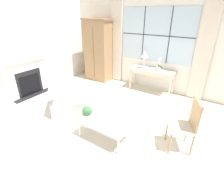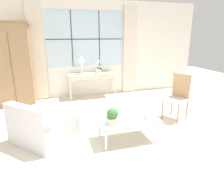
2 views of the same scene
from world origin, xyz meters
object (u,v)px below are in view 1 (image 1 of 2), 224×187
console_table (152,72)px  armchair_upholstered (68,101)px  fireplace (26,73)px  potted_orchid (159,65)px  pillar_candle (116,126)px  armoire (98,51)px  table_lamp (145,56)px  side_chair_wooden (187,123)px  coffee_table (104,123)px  potted_plant_small (88,113)px

console_table → armchair_upholstered: bearing=-120.0°
armchair_upholstered → fireplace: bearing=-178.9°
potted_orchid → pillar_candle: bearing=-84.4°
armoire → armchair_upholstered: armoire is taller
fireplace → table_lamp: 3.60m
potted_orchid → side_chair_wooden: potted_orchid is taller
armoire → console_table: (2.06, 0.04, -0.44)m
potted_orchid → coffee_table: size_ratio=0.38×
armchair_upholstered → potted_plant_small: armchair_upholstered is taller
console_table → table_lamp: bearing=-179.4°
armoire → console_table: 2.11m
side_chair_wooden → armoire: bearing=150.1°
fireplace → pillar_candle: bearing=-7.2°
armoire → side_chair_wooden: (3.59, -2.07, -0.51)m
potted_orchid → console_table: bearing=177.8°
table_lamp → side_chair_wooden: table_lamp is taller
side_chair_wooden → coffee_table: size_ratio=0.96×
potted_orchid → coffee_table: 2.75m
console_table → table_lamp: 0.56m
potted_orchid → pillar_candle: 2.81m
potted_orchid → armchair_upholstered: potted_orchid is taller
pillar_candle → armoire: bearing=132.6°
fireplace → potted_plant_small: size_ratio=7.78×
table_lamp → potted_orchid: 0.53m
pillar_candle → fireplace: bearing=172.8°
armchair_upholstered → pillar_candle: size_ratio=9.00×
fireplace → table_lamp: (2.71, 2.33, 0.43)m
potted_orchid → potted_plant_small: size_ratio=1.43×
potted_orchid → pillar_candle: size_ratio=2.87×
potted_plant_small → side_chair_wooden: bearing=22.2°
armoire → table_lamp: bearing=1.3°
fireplace → console_table: fireplace is taller
side_chair_wooden → table_lamp: bearing=130.9°
side_chair_wooden → potted_plant_small: 1.87m
armoire → potted_orchid: bearing=0.9°
coffee_table → potted_plant_small: 0.39m
potted_orchid → side_chair_wooden: 2.52m
fireplace → coffee_table: fireplace is taller
potted_orchid → pillar_candle: (0.27, -2.77, -0.43)m
side_chair_wooden → coffee_table: 1.54m
potted_plant_small → fireplace: bearing=170.3°
armoire → pillar_candle: 3.76m
coffee_table → potted_orchid: bearing=88.9°
side_chair_wooden → fireplace: bearing=-177.1°
side_chair_wooden → pillar_candle: (-1.08, -0.67, -0.11)m
coffee_table → armoire: bearing=129.5°
potted_orchid → pillar_candle: potted_orchid is taller
armoire → potted_orchid: armoire is taller
potted_orchid → side_chair_wooden: (1.35, -2.10, -0.32)m
coffee_table → pillar_candle: pillar_candle is taller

